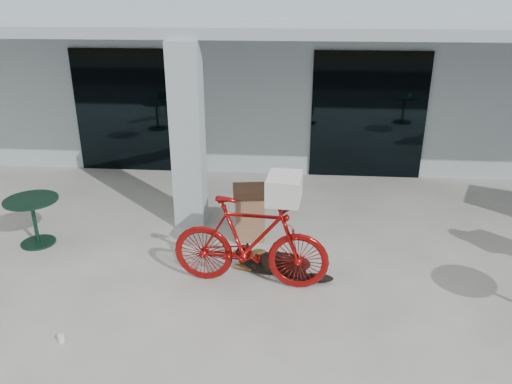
# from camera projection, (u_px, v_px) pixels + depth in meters

# --- Properties ---
(ground) EXTENTS (80.00, 80.00, 0.00)m
(ground) POSITION_uv_depth(u_px,v_px,m) (269.00, 300.00, 6.62)
(ground) COLOR beige
(ground) RESTS_ON ground
(building) EXTENTS (22.00, 7.00, 4.50)m
(building) POSITION_uv_depth(u_px,v_px,m) (288.00, 52.00, 13.63)
(building) COLOR #A7B5BD
(building) RESTS_ON ground
(storefront_glass_left) EXTENTS (2.80, 0.06, 2.70)m
(storefront_glass_left) POSITION_uv_depth(u_px,v_px,m) (138.00, 112.00, 10.97)
(storefront_glass_left) COLOR black
(storefront_glass_left) RESTS_ON ground
(storefront_glass_right) EXTENTS (2.40, 0.06, 2.70)m
(storefront_glass_right) POSITION_uv_depth(u_px,v_px,m) (368.00, 116.00, 10.57)
(storefront_glass_right) COLOR black
(storefront_glass_right) RESTS_ON ground
(column) EXTENTS (0.50, 0.50, 3.12)m
(column) POSITION_uv_depth(u_px,v_px,m) (188.00, 137.00, 8.28)
(column) COLOR #A7B5BD
(column) RESTS_ON ground
(overhang) EXTENTS (22.00, 2.80, 0.18)m
(overhang) POSITION_uv_depth(u_px,v_px,m) (283.00, 28.00, 8.74)
(overhang) COLOR #A7B5BD
(overhang) RESTS_ON column
(bicycle) EXTENTS (2.20, 0.79, 1.30)m
(bicycle) POSITION_uv_depth(u_px,v_px,m) (250.00, 242.00, 6.77)
(bicycle) COLOR maroon
(bicycle) RESTS_ON ground
(laundry_basket) EXTENTS (0.47, 0.61, 0.34)m
(laundry_basket) POSITION_uv_depth(u_px,v_px,m) (284.00, 188.00, 6.39)
(laundry_basket) COLOR white
(laundry_basket) RESTS_ON bicycle
(dog) EXTENTS (1.17, 0.62, 0.37)m
(dog) POSITION_uv_depth(u_px,v_px,m) (277.00, 262.00, 7.19)
(dog) COLOR black
(dog) RESTS_ON ground
(cup_near_dog) EXTENTS (0.08, 0.08, 0.09)m
(cup_near_dog) POSITION_uv_depth(u_px,v_px,m) (61.00, 338.00, 5.83)
(cup_near_dog) COLOR white
(cup_near_dog) RESTS_ON ground
(cafe_table_near) EXTENTS (1.08, 1.08, 0.78)m
(cafe_table_near) POSITION_uv_depth(u_px,v_px,m) (35.00, 222.00, 7.97)
(cafe_table_near) COLOR #123423
(cafe_table_near) RESTS_ON ground
(trash_receptacle) EXTENTS (0.59, 0.59, 0.89)m
(trash_receptacle) POSITION_uv_depth(u_px,v_px,m) (249.00, 213.00, 8.15)
(trash_receptacle) COLOR #886147
(trash_receptacle) RESTS_ON ground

